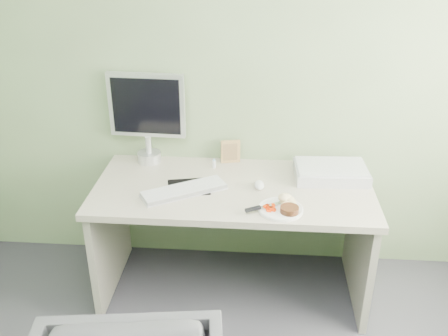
# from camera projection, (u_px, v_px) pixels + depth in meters

# --- Properties ---
(wall_back) EXTENTS (3.50, 0.00, 3.50)m
(wall_back) POSITION_uv_depth(u_px,v_px,m) (238.00, 63.00, 2.92)
(wall_back) COLOR #84A272
(wall_back) RESTS_ON floor
(desk) EXTENTS (1.60, 0.75, 0.73)m
(desk) POSITION_uv_depth(u_px,v_px,m) (233.00, 214.00, 2.95)
(desk) COLOR #B3A796
(desk) RESTS_ON floor
(plate) EXTENTS (0.24, 0.24, 0.01)m
(plate) POSITION_uv_depth(u_px,v_px,m) (281.00, 209.00, 2.63)
(plate) COLOR white
(plate) RESTS_ON desk
(steak) EXTENTS (0.13, 0.13, 0.03)m
(steak) POSITION_uv_depth(u_px,v_px,m) (289.00, 210.00, 2.58)
(steak) COLOR black
(steak) RESTS_ON plate
(potato_pile) EXTENTS (0.12, 0.10, 0.05)m
(potato_pile) POSITION_uv_depth(u_px,v_px,m) (285.00, 199.00, 2.66)
(potato_pile) COLOR tan
(potato_pile) RESTS_ON plate
(carrot_heap) EXTENTS (0.06, 0.05, 0.04)m
(carrot_heap) POSITION_uv_depth(u_px,v_px,m) (270.00, 207.00, 2.61)
(carrot_heap) COLOR #F33805
(carrot_heap) RESTS_ON plate
(steak_knife) EXTENTS (0.21, 0.13, 0.02)m
(steak_knife) POSITION_uv_depth(u_px,v_px,m) (259.00, 208.00, 2.61)
(steak_knife) COLOR silver
(steak_knife) RESTS_ON plate
(mousepad) EXTENTS (0.27, 0.25, 0.00)m
(mousepad) POSITION_uv_depth(u_px,v_px,m) (189.00, 187.00, 2.86)
(mousepad) COLOR black
(mousepad) RESTS_ON desk
(keyboard) EXTENTS (0.48, 0.36, 0.02)m
(keyboard) POSITION_uv_depth(u_px,v_px,m) (184.00, 190.00, 2.80)
(keyboard) COLOR white
(keyboard) RESTS_ON desk
(computer_mouse) EXTENTS (0.07, 0.11, 0.04)m
(computer_mouse) POSITION_uv_depth(u_px,v_px,m) (259.00, 185.00, 2.85)
(computer_mouse) COLOR white
(computer_mouse) RESTS_ON desk
(photo_frame) EXTENTS (0.12, 0.04, 0.15)m
(photo_frame) POSITION_uv_depth(u_px,v_px,m) (230.00, 152.00, 3.12)
(photo_frame) COLOR #A88A4E
(photo_frame) RESTS_ON desk
(eyedrop_bottle) EXTENTS (0.02, 0.02, 0.07)m
(eyedrop_bottle) POSITION_uv_depth(u_px,v_px,m) (214.00, 163.00, 3.07)
(eyedrop_bottle) COLOR white
(eyedrop_bottle) RESTS_ON desk
(scanner) EXTENTS (0.44, 0.30, 0.07)m
(scanner) POSITION_uv_depth(u_px,v_px,m) (331.00, 172.00, 2.95)
(scanner) COLOR #B8BAC0
(scanner) RESTS_ON desk
(monitor) EXTENTS (0.47, 0.15, 0.56)m
(monitor) POSITION_uv_depth(u_px,v_px,m) (147.00, 113.00, 3.04)
(monitor) COLOR silver
(monitor) RESTS_ON desk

